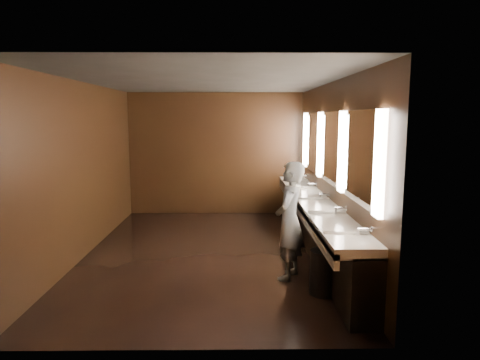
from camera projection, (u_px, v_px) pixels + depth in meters
The scene contains 10 objects.
floor at pixel (209, 253), 7.12m from camera, with size 6.00×6.00×0.00m, color black.
ceiling at pixel (207, 81), 6.71m from camera, with size 4.00×6.00×0.02m, color #2D2D2B.
wall_back at pixel (216, 154), 9.88m from camera, with size 4.00×0.02×2.80m, color black.
wall_front at pixel (187, 209), 3.94m from camera, with size 4.00×0.02×2.80m, color black.
wall_left at pixel (84, 170), 6.89m from camera, with size 0.02×6.00×2.80m, color black.
wall_right at pixel (331, 169), 6.94m from camera, with size 0.02×6.00×2.80m, color black.
sink_counter at pixel (317, 224), 7.07m from camera, with size 0.55×5.40×1.01m.
mirror_band at pixel (330, 148), 6.89m from camera, with size 0.06×5.03×1.15m.
person at pixel (290, 221), 5.90m from camera, with size 0.60×0.39×1.64m, color #8FABD6.
trash_bin at pixel (324, 272), 5.44m from camera, with size 0.37×0.37×0.57m, color black.
Camera 1 is at (0.44, -6.87, 2.24)m, focal length 32.00 mm.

